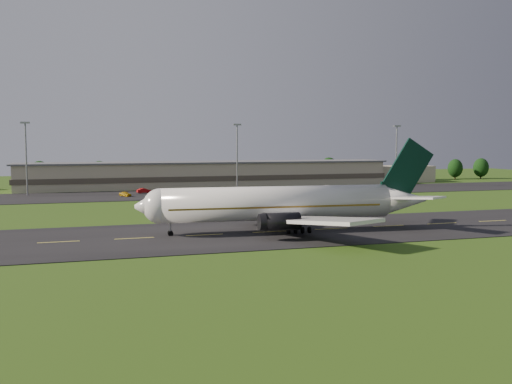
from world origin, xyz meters
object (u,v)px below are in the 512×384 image
object	(u,v)px
terminal	(229,174)
service_vehicle_a	(125,194)
service_vehicle_b	(144,191)
light_mast_centre	(237,149)
airliner	(282,204)
light_mast_west	(26,150)
service_vehicle_d	(320,189)
service_vehicle_c	(327,187)
light_mast_east	(396,148)

from	to	relation	value
terminal	service_vehicle_a	distance (m)	44.79
service_vehicle_a	service_vehicle_b	world-z (taller)	service_vehicle_b
light_mast_centre	service_vehicle_b	bearing A→B (deg)	-175.80
airliner	service_vehicle_b	xyz separation A→B (m)	(-14.43, 77.98, -3.86)
light_mast_centre	service_vehicle_a	xyz separation A→B (m)	(-34.34, -10.62, -11.98)
airliner	terminal	world-z (taller)	airliner
light_mast_west	service_vehicle_d	xyz separation A→B (m)	(83.35, -9.67, -12.03)
light_mast_west	service_vehicle_a	world-z (taller)	light_mast_west
airliner	service_vehicle_a	xyz separation A→B (m)	(-20.41, 69.44, -3.90)
light_mast_centre	service_vehicle_d	world-z (taller)	light_mast_centre
service_vehicle_c	service_vehicle_d	world-z (taller)	service_vehicle_c
terminal	light_mast_east	xyz separation A→B (m)	(53.60, -16.18, 8.75)
airliner	service_vehicle_a	size ratio (longest dim) A/B	13.18
service_vehicle_b	service_vehicle_d	size ratio (longest dim) A/B	1.03
light_mast_centre	light_mast_east	xyz separation A→B (m)	(55.00, 0.00, 0.00)
light_mast_east	service_vehicle_b	xyz separation A→B (m)	(-83.36, -2.08, -11.93)
light_mast_east	light_mast_west	bearing A→B (deg)	180.00
light_mast_centre	service_vehicle_d	bearing A→B (deg)	-22.49
light_mast_east	service_vehicle_c	bearing A→B (deg)	-165.73
service_vehicle_d	light_mast_west	bearing A→B (deg)	95.98
terminal	light_mast_centre	size ratio (longest dim) A/B	7.13
light_mast_west	service_vehicle_c	world-z (taller)	light_mast_west
terminal	service_vehicle_c	world-z (taller)	terminal
light_mast_centre	terminal	bearing A→B (deg)	85.05
service_vehicle_c	light_mast_west	bearing A→B (deg)	175.18
airliner	light_mast_east	distance (m)	105.96
service_vehicle_a	service_vehicle_d	size ratio (longest dim) A/B	0.93
light_mast_centre	service_vehicle_d	distance (m)	27.99
service_vehicle_b	service_vehicle_d	bearing A→B (deg)	-109.51
airliner	service_vehicle_c	size ratio (longest dim) A/B	9.67
light_mast_west	service_vehicle_b	xyz separation A→B (m)	(31.64, -2.08, -11.93)
service_vehicle_c	service_vehicle_d	distance (m)	4.26
light_mast_east	service_vehicle_d	bearing A→B (deg)	-163.01
airliner	light_mast_east	world-z (taller)	light_mast_east
light_mast_west	service_vehicle_b	distance (m)	33.88
airliner	light_mast_centre	distance (m)	81.66
airliner	service_vehicle_b	distance (m)	79.40
terminal	service_vehicle_b	bearing A→B (deg)	-148.47
airliner	light_mast_west	xyz separation A→B (m)	(-46.07, 80.06, 8.08)
light_mast_east	light_mast_centre	bearing A→B (deg)	180.00
light_mast_west	light_mast_centre	size ratio (longest dim) A/B	1.00
service_vehicle_a	service_vehicle_c	bearing A→B (deg)	-30.45
light_mast_centre	service_vehicle_b	distance (m)	30.84
light_mast_west	service_vehicle_b	size ratio (longest dim) A/B	4.75
light_mast_east	service_vehicle_c	distance (m)	31.44
service_vehicle_a	service_vehicle_c	size ratio (longest dim) A/B	0.73
terminal	light_mast_centre	distance (m)	18.45
airliner	light_mast_centre	size ratio (longest dim) A/B	2.52
service_vehicle_a	service_vehicle_b	xyz separation A→B (m)	(5.98, 8.54, 0.04)
light_mast_centre	light_mast_east	size ratio (longest dim) A/B	1.00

